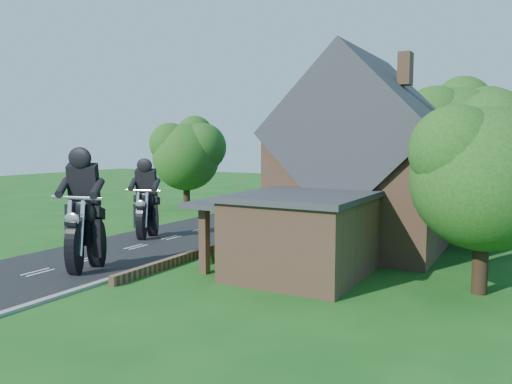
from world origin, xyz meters
The scene contains 19 objects.
ground centered at (0.00, 0.00, 0.00)m, with size 120.00×120.00×0.00m, color #154914.
road centered at (0.00, 0.00, 0.01)m, with size 7.00×80.00×0.02m, color black.
kerb centered at (3.65, 0.00, 0.06)m, with size 0.30×80.00×0.12m, color gray.
garden_wall centered at (4.30, 5.00, 0.20)m, with size 0.30×22.00×0.40m, color brown.
house centered at (10.49, 6.00, 4.34)m, with size 9.54×8.64×10.24m.
annex centered at (9.87, -0.80, 1.77)m, with size 7.05×5.94×3.44m.
tree_annex_side centered at (17.13, 0.10, 4.69)m, with size 5.64×5.20×7.48m.
tree_house_right centered at (16.65, 8.62, 5.19)m, with size 6.51×6.00×8.40m.
tree_behind_house centered at (14.18, 16.14, 6.23)m, with size 7.81×7.20×10.08m.
tree_behind_left centered at (8.16, 17.13, 5.73)m, with size 6.94×6.40×9.16m.
tree_far_road centered at (-6.86, 14.11, 4.84)m, with size 6.08×5.60×7.84m.
shrub_a centered at (5.30, -1.00, 0.55)m, with size 0.90×0.90×1.10m, color black.
shrub_b centered at (5.30, 1.50, 0.55)m, with size 0.90×0.90×1.10m, color black.
shrub_c centered at (5.30, 4.00, 0.55)m, with size 0.90×0.90×1.10m, color black.
shrub_d centered at (5.30, 9.00, 0.55)m, with size 0.90×0.90×1.10m, color black.
shrub_e centered at (5.30, 11.50, 0.55)m, with size 0.90×0.90×1.10m, color black.
shrub_f centered at (5.30, 14.00, 0.55)m, with size 0.90×0.90×1.10m, color black.
motorcycle_lead centered at (1.66, -4.84, 0.80)m, with size 0.43×1.72×1.60m, color black, non-canonical shape.
motorcycle_follow centered at (-1.14, 2.19, 0.69)m, with size 0.38×1.49×1.39m, color black, non-canonical shape.
Camera 1 is at (18.38, -19.64, 5.53)m, focal length 35.00 mm.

